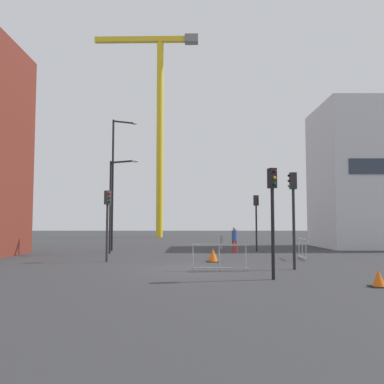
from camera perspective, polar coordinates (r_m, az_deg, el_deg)
The scene contains 14 objects.
ground at distance 17.69m, azimuth -0.04°, elevation -10.54°, with size 160.00×160.00×0.00m, color #333335.
construction_crane at distance 57.70m, azimuth -4.47°, elevation 11.27°, with size 14.19×1.24×27.53m.
streetlamp_tall at distance 29.84m, azimuth -10.35°, elevation 2.32°, with size 1.69×0.84×9.22m.
streetlamp_short at distance 26.77m, azimuth -10.44°, elevation -0.59°, with size 1.96×1.00×5.87m.
traffic_light_island at distance 14.74m, azimuth 11.06°, elevation -1.64°, with size 0.32×0.39×3.85m.
traffic_light_near at distance 18.02m, azimuth 13.79°, elevation -1.63°, with size 0.37×0.24×4.06m.
traffic_light_far at distance 28.65m, azimuth 8.89°, elevation -2.92°, with size 0.36×0.38×3.80m.
traffic_light_corner at distance 21.41m, azimuth -11.39°, elevation -2.87°, with size 0.37×0.37×3.56m.
pedestrian_walking at distance 26.91m, azimuth 5.94°, elevation -6.26°, with size 0.34×0.34×1.67m.
safety_barrier_left_run at distance 23.13m, azimuth 14.95°, elevation -7.50°, with size 0.17×1.99×1.08m.
safety_barrier_mid_span at distance 30.33m, azimuth 4.15°, elevation -6.80°, with size 0.09×2.18×1.08m.
safety_barrier_right_run at distance 17.15m, azimuth 3.85°, elevation -8.84°, with size 2.38×0.28×1.08m.
traffic_cone_orange at distance 20.99m, azimuth 3.00°, elevation -8.68°, with size 0.66×0.66×0.66m.
traffic_cone_on_verge at distance 14.15m, azimuth 24.27°, elevation -10.79°, with size 0.52×0.52×0.53m.
Camera 1 is at (0.05, -17.58, 1.97)m, focal length 39.00 mm.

